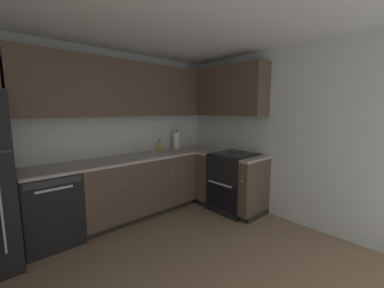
{
  "coord_description": "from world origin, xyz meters",
  "views": [
    {
      "loc": [
        -1.3,
        -1.62,
        1.57
      ],
      "look_at": [
        0.99,
        0.92,
        1.08
      ],
      "focal_mm": 22.2,
      "sensor_mm": 36.0,
      "label": 1
    }
  ],
  "objects_px": {
    "dishwasher": "(50,208)",
    "paper_towel_roll": "(176,141)",
    "oven_range": "(234,182)",
    "soap_bottle": "(160,146)"
  },
  "relations": [
    {
      "from": "dishwasher",
      "to": "paper_towel_roll",
      "type": "bearing_deg",
      "value": 4.54
    },
    {
      "from": "oven_range",
      "to": "soap_bottle",
      "type": "bearing_deg",
      "value": 123.35
    },
    {
      "from": "oven_range",
      "to": "soap_bottle",
      "type": "height_order",
      "value": "soap_bottle"
    },
    {
      "from": "dishwasher",
      "to": "soap_bottle",
      "type": "xyz_separation_m",
      "value": [
        1.69,
        0.18,
        0.55
      ]
    },
    {
      "from": "dishwasher",
      "to": "soap_bottle",
      "type": "distance_m",
      "value": 1.79
    },
    {
      "from": "oven_range",
      "to": "paper_towel_roll",
      "type": "relative_size",
      "value": 2.98
    },
    {
      "from": "oven_range",
      "to": "dishwasher",
      "type": "bearing_deg",
      "value": 160.1
    },
    {
      "from": "dishwasher",
      "to": "oven_range",
      "type": "height_order",
      "value": "oven_range"
    },
    {
      "from": "dishwasher",
      "to": "oven_range",
      "type": "relative_size",
      "value": 0.82
    },
    {
      "from": "dishwasher",
      "to": "oven_range",
      "type": "xyz_separation_m",
      "value": [
        2.37,
        -0.86,
        0.02
      ]
    }
  ]
}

